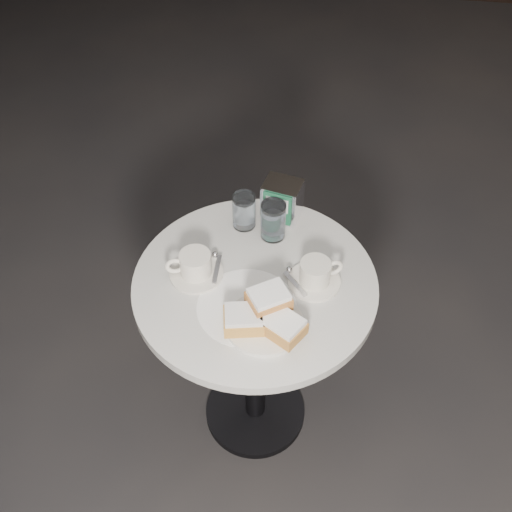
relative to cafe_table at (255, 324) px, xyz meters
The scene contains 9 objects.
ground 0.55m from the cafe_table, ahead, with size 7.00×7.00×0.00m, color black.
cafe_table is the anchor object (origin of this frame).
sugar_spill 0.22m from the cafe_table, 95.90° to the right, with size 0.28×0.28×0.00m, color white.
beignet_plate 0.29m from the cafe_table, 72.54° to the right, with size 0.24×0.23×0.10m.
coffee_cup_left 0.29m from the cafe_table, behind, with size 0.19×0.19×0.08m.
coffee_cup_right 0.29m from the cafe_table, ahead, with size 0.20×0.20×0.08m.
water_glass_left 0.35m from the cafe_table, 106.32° to the left, with size 0.09×0.09×0.11m.
water_glass_right 0.32m from the cafe_table, 82.04° to the left, with size 0.10×0.10×0.12m.
napkin_dispenser 0.39m from the cafe_table, 81.21° to the left, with size 0.13×0.11×0.13m.
Camera 1 is at (0.17, -1.18, 2.13)m, focal length 45.00 mm.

